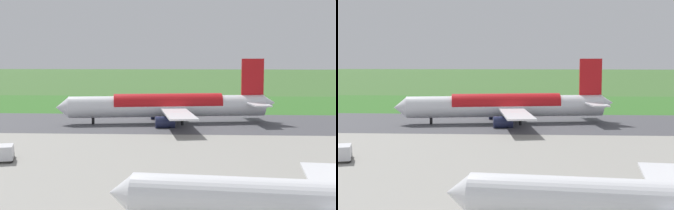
{
  "view_description": "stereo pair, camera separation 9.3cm",
  "coord_description": "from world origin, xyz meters",
  "views": [
    {
      "loc": [
        -10.63,
        117.94,
        17.14
      ],
      "look_at": [
        -4.43,
        0.0,
        4.5
      ],
      "focal_mm": 51.89,
      "sensor_mm": 36.0,
      "label": 1
    },
    {
      "loc": [
        -10.72,
        117.94,
        17.14
      ],
      "look_at": [
        -4.43,
        0.0,
        4.5
      ],
      "focal_mm": 51.89,
      "sensor_mm": 36.0,
      "label": 2
    }
  ],
  "objects": [
    {
      "name": "service_truck_baggage",
      "position": [
        19.23,
        43.28,
        1.4
      ],
      "size": [
        3.9,
        6.21,
        2.65
      ],
      "color": "gray",
      "rests_on": "ground"
    },
    {
      "name": "airliner_main",
      "position": [
        -4.81,
        -0.06,
        4.35
      ],
      "size": [
        54.02,
        44.4,
        15.88
      ],
      "color": "white",
      "rests_on": "ground"
    },
    {
      "name": "ground_plane",
      "position": [
        0.0,
        0.0,
        0.0
      ],
      "size": [
        800.0,
        800.0,
        0.0
      ],
      "primitive_type": "plane",
      "color": "#3D662D"
    },
    {
      "name": "no_stopping_sign",
      "position": [
        -22.47,
        -33.94,
        1.49
      ],
      "size": [
        0.6,
        0.1,
        2.49
      ],
      "color": "slate",
      "rests_on": "ground"
    },
    {
      "name": "grass_verge_foreground",
      "position": [
        0.0,
        -35.62,
        0.02
      ],
      "size": [
        600.0,
        80.0,
        0.04
      ],
      "primitive_type": "cube",
      "color": "#346B27",
      "rests_on": "ground"
    },
    {
      "name": "runway_asphalt",
      "position": [
        0.0,
        0.0,
        0.03
      ],
      "size": [
        600.0,
        33.98,
        0.06
      ],
      "primitive_type": "cube",
      "color": "#47474C",
      "rests_on": "ground"
    },
    {
      "name": "traffic_cone_orange",
      "position": [
        -18.3,
        -38.32,
        0.28
      ],
      "size": [
        0.4,
        0.4,
        0.55
      ],
      "primitive_type": "cone",
      "color": "orange",
      "rests_on": "ground"
    }
  ]
}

